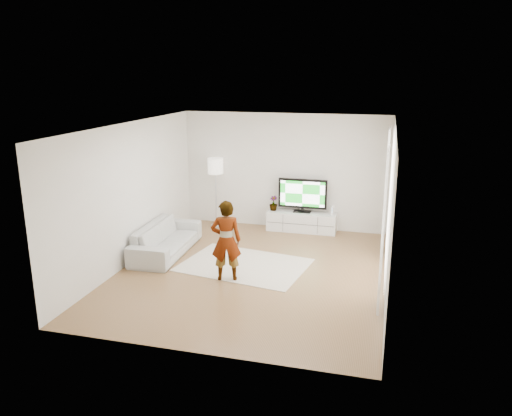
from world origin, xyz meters
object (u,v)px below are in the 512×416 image
(television, at_px, (303,194))
(player, at_px, (226,241))
(sofa, at_px, (166,239))
(floor_lamp, at_px, (216,169))
(rug, at_px, (244,265))
(media_console, at_px, (302,222))

(television, distance_m, player, 3.40)
(television, bearing_deg, player, -104.43)
(sofa, height_order, floor_lamp, floor_lamp)
(rug, relative_size, sofa, 1.11)
(sofa, distance_m, floor_lamp, 2.44)
(player, height_order, floor_lamp, floor_lamp)
(media_console, relative_size, floor_lamp, 0.98)
(rug, distance_m, sofa, 1.84)
(sofa, bearing_deg, television, -50.22)
(television, distance_m, floor_lamp, 2.21)
(player, xyz_separation_m, sofa, (-1.68, 1.02, -0.45))
(media_console, bearing_deg, player, -104.54)
(media_console, distance_m, player, 3.42)
(rug, bearing_deg, player, -98.81)
(sofa, bearing_deg, rug, -100.34)
(rug, bearing_deg, sofa, 171.82)
(television, xyz_separation_m, floor_lamp, (-2.14, -0.14, 0.53))
(player, distance_m, floor_lamp, 3.47)
(television, xyz_separation_m, sofa, (-2.53, -2.27, -0.59))
(media_console, height_order, sofa, sofa)
(media_console, bearing_deg, rug, -106.25)
(player, bearing_deg, media_console, -121.71)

